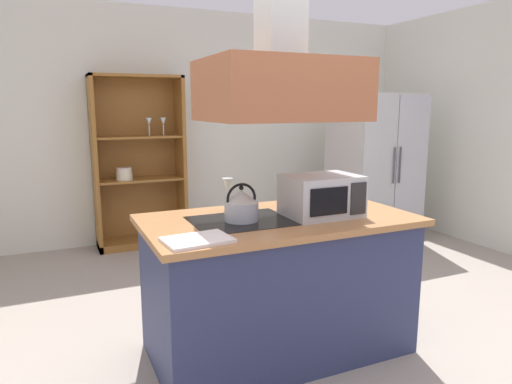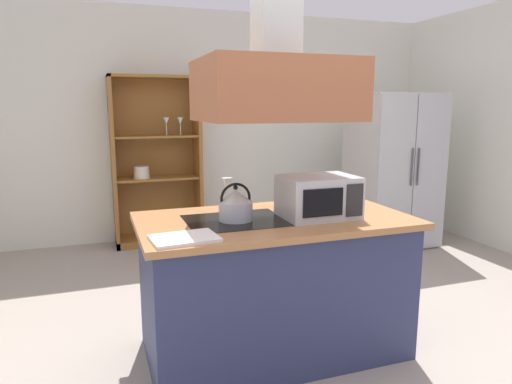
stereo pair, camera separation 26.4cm
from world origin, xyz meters
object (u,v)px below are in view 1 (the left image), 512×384
dish_cabinet (139,171)px  refrigerator (374,169)px  microwave (322,196)px  wine_glass_on_counter (227,186)px  cutting_board (197,240)px  kettle (241,205)px

dish_cabinet → refrigerator: bearing=-20.7°
refrigerator → microwave: 2.69m
dish_cabinet → wine_glass_on_counter: dish_cabinet is taller
cutting_board → microwave: size_ratio=0.74×
refrigerator → dish_cabinet: dish_cabinet is taller
microwave → cutting_board: bearing=-165.7°
refrigerator → cutting_board: 3.51m
microwave → wine_glass_on_counter: size_ratio=2.23×
dish_cabinet → cutting_board: size_ratio=5.65×
kettle → cutting_board: bearing=-140.6°
refrigerator → dish_cabinet: size_ratio=0.90×
dish_cabinet → microwave: 2.92m
cutting_board → wine_glass_on_counter: size_ratio=1.65×
dish_cabinet → kettle: size_ratio=8.32×
dish_cabinet → cutting_board: (-0.25, -3.07, 0.05)m
kettle → wine_glass_on_counter: (0.05, 0.38, 0.05)m
refrigerator → microwave: bearing=-135.4°
microwave → wine_glass_on_counter: 0.65m
kettle → cutting_board: (-0.37, -0.31, -0.09)m
cutting_board → wine_glass_on_counter: 0.82m
dish_cabinet → cutting_board: 3.08m
microwave → wine_glass_on_counter: (-0.46, 0.46, 0.02)m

